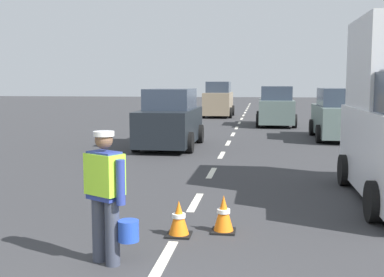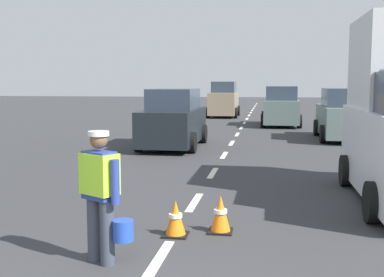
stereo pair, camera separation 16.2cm
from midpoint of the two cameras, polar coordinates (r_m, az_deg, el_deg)
name	(u,v)px [view 2 (the right image)]	position (r m, az deg, el deg)	size (l,w,h in m)	color
ground_plane	(242,127)	(24.31, 6.03, 1.29)	(96.00, 96.00, 0.00)	#333335
lane_center_line	(246,121)	(28.49, 6.49, 2.09)	(0.14, 46.40, 0.01)	silver
road_worker	(102,190)	(6.14, -9.82, -6.03)	(0.74, 0.47, 1.67)	#383D4C
traffic_cone_near	(176,218)	(7.27, -1.30, -9.36)	(0.36, 0.36, 0.53)	black
traffic_cone_far	(221,214)	(7.44, 4.00, -8.85)	(0.36, 0.36, 0.57)	black
car_oncoming_third	(224,100)	(31.69, 3.91, 4.48)	(1.93, 4.04, 2.27)	gray
car_parked_far	(343,116)	(19.99, 17.51, 2.55)	(1.95, 4.19, 2.02)	slate
car_oncoming_lead	(173,120)	(16.89, -1.93, 2.17)	(1.98, 4.25, 2.03)	black
car_outgoing_far	(281,107)	(25.51, 10.57, 3.60)	(1.99, 3.97, 2.04)	slate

